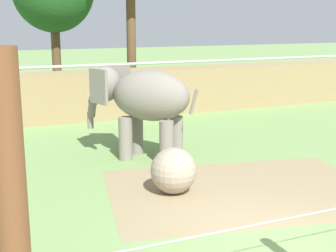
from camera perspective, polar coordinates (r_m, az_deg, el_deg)
The scene contains 5 objects.
ground_plane at distance 9.24m, azimuth 12.93°, elevation -13.46°, with size 120.00×120.00×0.00m, color #759956.
dirt_patch at distance 11.72m, azimuth 8.72°, elevation -7.55°, with size 6.30×4.34×0.01m, color #937F5B.
embankment_wall at distance 20.13m, azimuth -8.75°, elevation 3.71°, with size 36.00×1.80×1.91m, color #997F56.
elephant at distance 13.81m, azimuth -3.12°, elevation 3.21°, with size 2.94×3.05×2.66m.
enrichment_ball at distance 11.25m, azimuth 0.68°, elevation -5.34°, with size 1.09×1.09×1.09m, color gray.
Camera 1 is at (-5.08, -6.60, 4.01)m, focal length 51.15 mm.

